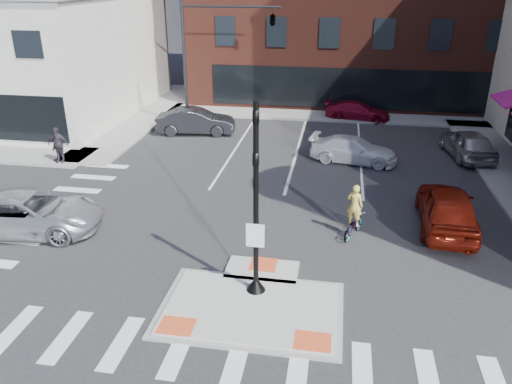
% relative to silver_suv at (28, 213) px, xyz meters
% --- Properties ---
extents(ground, '(120.00, 120.00, 0.00)m').
position_rel_silver_suv_xyz_m(ground, '(9.27, -2.97, -0.78)').
color(ground, '#28282B').
rests_on(ground, ground).
extents(refuge_island, '(5.40, 4.65, 0.13)m').
position_rel_silver_suv_xyz_m(refuge_island, '(9.27, -3.23, -0.73)').
color(refuge_island, gray).
rests_on(refuge_island, ground).
extents(sidewalk_nw, '(23.50, 20.50, 0.15)m').
position_rel_silver_suv_xyz_m(sidewalk_nw, '(-7.50, 12.32, -0.70)').
color(sidewalk_nw, gray).
rests_on(sidewalk_nw, ground).
extents(sidewalk_n, '(26.00, 3.00, 0.15)m').
position_rel_silver_suv_xyz_m(sidewalk_n, '(12.27, 19.03, -0.70)').
color(sidewalk_n, gray).
rests_on(sidewalk_n, ground).
extents(building_far_left, '(10.00, 12.00, 10.00)m').
position_rel_silver_suv_xyz_m(building_far_left, '(5.27, 49.03, 4.22)').
color(building_far_left, slate).
rests_on(building_far_left, ground).
extents(building_far_right, '(12.00, 12.00, 12.00)m').
position_rel_silver_suv_xyz_m(building_far_right, '(18.27, 51.03, 5.22)').
color(building_far_right, brown).
rests_on(building_far_right, ground).
extents(signal_pole, '(0.60, 0.60, 5.98)m').
position_rel_silver_suv_xyz_m(signal_pole, '(9.27, -2.57, 1.58)').
color(signal_pole, black).
rests_on(signal_pole, refuge_island).
extents(mast_arm_signal, '(6.10, 2.24, 8.00)m').
position_rel_silver_suv_xyz_m(mast_arm_signal, '(5.79, 15.03, 5.43)').
color(mast_arm_signal, black).
rests_on(mast_arm_signal, ground).
extents(silver_suv, '(5.90, 3.33, 1.55)m').
position_rel_silver_suv_xyz_m(silver_suv, '(0.00, 0.00, 0.00)').
color(silver_suv, silver).
rests_on(silver_suv, ground).
extents(red_sedan, '(2.29, 5.11, 1.70)m').
position_rel_silver_suv_xyz_m(red_sedan, '(15.84, 3.03, 0.08)').
color(red_sedan, maroon).
rests_on(red_sedan, ground).
extents(white_pickup, '(4.80, 2.61, 1.32)m').
position_rel_silver_suv_xyz_m(white_pickup, '(12.34, 10.03, -0.12)').
color(white_pickup, white).
rests_on(white_pickup, ground).
extents(bg_car_dark, '(4.98, 2.34, 1.58)m').
position_rel_silver_suv_xyz_m(bg_car_dark, '(2.74, 13.57, 0.01)').
color(bg_car_dark, '#232428').
rests_on(bg_car_dark, ground).
extents(bg_car_silver, '(2.53, 4.79, 1.55)m').
position_rel_silver_suv_xyz_m(bg_car_silver, '(18.40, 11.77, 0.00)').
color(bg_car_silver, '#A1A3A8').
rests_on(bg_car_silver, ground).
extents(bg_car_red, '(4.54, 2.39, 1.25)m').
position_rel_silver_suv_xyz_m(bg_car_red, '(12.70, 18.53, -0.15)').
color(bg_car_red, maroon).
rests_on(bg_car_red, ground).
extents(cyclist, '(1.15, 1.74, 2.10)m').
position_rel_silver_suv_xyz_m(cyclist, '(12.27, 1.72, -0.07)').
color(cyclist, '#3F3F44').
rests_on(cyclist, ground).
extents(pedestrian_a, '(0.90, 0.81, 1.51)m').
position_rel_silver_suv_xyz_m(pedestrian_a, '(-2.73, 7.03, 0.13)').
color(pedestrian_a, black).
rests_on(pedestrian_a, sidewalk_nw).
extents(pedestrian_b, '(1.13, 0.54, 1.87)m').
position_rel_silver_suv_xyz_m(pedestrian_b, '(-2.73, 7.03, 0.31)').
color(pedestrian_b, '#36313C').
rests_on(pedestrian_b, sidewalk_nw).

